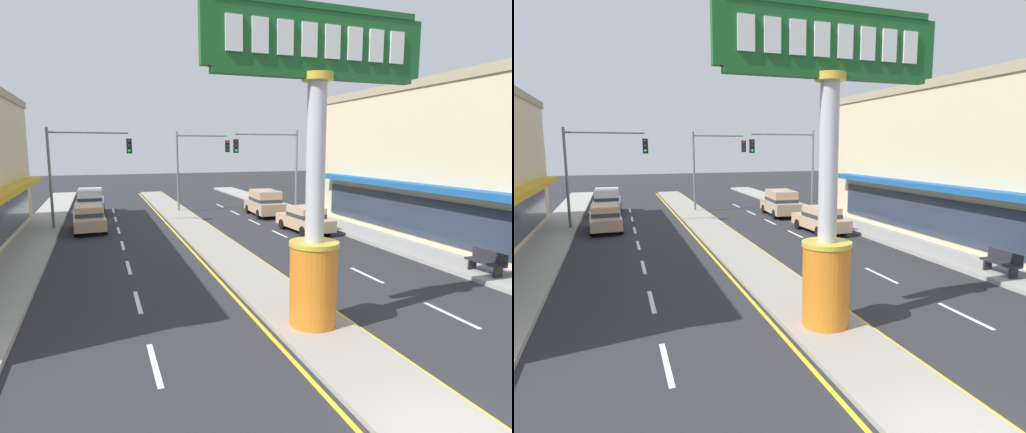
% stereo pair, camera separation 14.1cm
% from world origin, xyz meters
% --- Properties ---
extents(median_strip, '(2.21, 52.00, 0.14)m').
position_xyz_m(median_strip, '(0.00, 18.00, 0.07)').
color(median_strip, gray).
rests_on(median_strip, ground).
extents(sidewalk_left, '(2.26, 60.00, 0.18)m').
position_xyz_m(sidewalk_left, '(-8.83, 16.00, 0.09)').
color(sidewalk_left, '#9E9B93').
rests_on(sidewalk_left, ground).
extents(sidewalk_right, '(2.26, 60.00, 0.18)m').
position_xyz_m(sidewalk_right, '(8.83, 16.00, 0.09)').
color(sidewalk_right, '#9E9B93').
rests_on(sidewalk_right, ground).
extents(lane_markings, '(8.95, 52.00, 0.01)m').
position_xyz_m(lane_markings, '(0.00, 16.65, 0.00)').
color(lane_markings, silver).
rests_on(lane_markings, ground).
extents(district_sign, '(6.11, 1.36, 8.40)m').
position_xyz_m(district_sign, '(-0.00, 5.35, 4.10)').
color(district_sign, orange).
rests_on(district_sign, median_strip).
extents(storefront_right, '(9.65, 23.59, 8.44)m').
position_xyz_m(storefront_right, '(14.27, 12.12, 4.22)').
color(storefront_right, beige).
rests_on(storefront_right, ground).
extents(traffic_light_left_side, '(4.86, 0.46, 6.20)m').
position_xyz_m(traffic_light_left_side, '(-6.34, 23.60, 4.25)').
color(traffic_light_left_side, slate).
rests_on(traffic_light_left_side, ground).
extents(traffic_light_right_side, '(4.86, 0.46, 6.20)m').
position_xyz_m(traffic_light_right_side, '(6.34, 23.59, 4.25)').
color(traffic_light_right_side, slate).
rests_on(traffic_light_right_side, ground).
extents(traffic_light_median_far, '(4.20, 0.46, 6.20)m').
position_xyz_m(traffic_light_median_far, '(1.90, 28.65, 4.19)').
color(traffic_light_median_far, slate).
rests_on(traffic_light_median_far, ground).
extents(sedan_near_right_lane, '(2.00, 4.38, 1.53)m').
position_xyz_m(sedan_near_right_lane, '(-6.06, 22.83, 0.79)').
color(sedan_near_right_lane, tan).
rests_on(sedan_near_right_lane, ground).
extents(suv_far_right_lane, '(2.02, 4.63, 1.90)m').
position_xyz_m(suv_far_right_lane, '(-6.05, 29.89, 0.98)').
color(suv_far_right_lane, white).
rests_on(suv_far_right_lane, ground).
extents(suv_near_left_lane, '(2.17, 4.70, 1.90)m').
position_xyz_m(suv_near_left_lane, '(6.05, 24.67, 0.98)').
color(suv_near_left_lane, tan).
rests_on(suv_near_left_lane, ground).
extents(sedan_mid_left_lane, '(2.00, 4.38, 1.53)m').
position_xyz_m(sedan_mid_left_lane, '(6.06, 18.02, 0.79)').
color(sedan_mid_left_lane, tan).
rests_on(sedan_mid_left_lane, ground).
extents(street_bench, '(0.48, 1.60, 0.88)m').
position_xyz_m(street_bench, '(8.57, 7.35, 0.65)').
color(street_bench, '#232328').
rests_on(street_bench, sidewalk_right).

